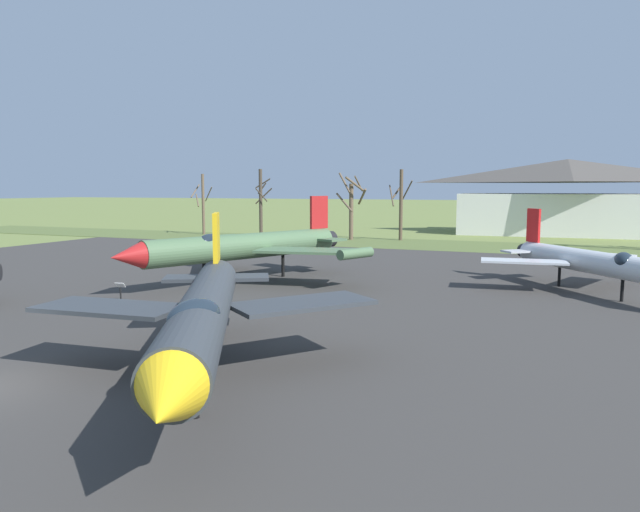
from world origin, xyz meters
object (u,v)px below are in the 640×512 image
object	(u,v)px
info_placard_front_right	(120,290)
jet_fighter_rear_center	(203,313)
jet_fighter_front_left	(592,261)
visitor_building	(566,197)
jet_fighter_front_right	(245,246)

from	to	relation	value
info_placard_front_right	jet_fighter_rear_center	size ratio (longest dim) A/B	0.07
jet_fighter_front_left	jet_fighter_rear_center	size ratio (longest dim) A/B	0.80
jet_fighter_rear_center	visitor_building	distance (m)	70.08
jet_fighter_rear_center	visitor_building	xyz separation A→B (m)	(11.13, 69.15, 2.61)
info_placard_front_right	jet_fighter_rear_center	distance (m)	15.18
jet_fighter_front_right	visitor_building	size ratio (longest dim) A/B	0.55
jet_fighter_front_left	visitor_building	distance (m)	47.75
jet_fighter_front_left	jet_fighter_front_right	bearing A→B (deg)	-169.45
jet_fighter_rear_center	visitor_building	size ratio (longest dim) A/B	0.51
info_placard_front_right	visitor_building	size ratio (longest dim) A/B	0.04
jet_fighter_front_right	info_placard_front_right	bearing A→B (deg)	-110.66
jet_fighter_front_left	info_placard_front_right	bearing A→B (deg)	-153.19
jet_fighter_front_right	jet_fighter_rear_center	size ratio (longest dim) A/B	1.07
jet_fighter_front_right	jet_fighter_front_left	bearing A→B (deg)	10.55
visitor_building	jet_fighter_rear_center	bearing A→B (deg)	-99.14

